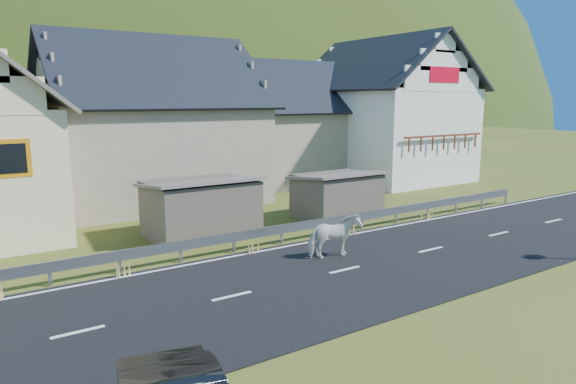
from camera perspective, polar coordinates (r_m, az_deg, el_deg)
ground at (r=16.53m, az=6.30°, el=-8.72°), size 160.00×160.00×0.00m
road at (r=16.53m, az=6.30°, el=-8.65°), size 60.00×7.00×0.04m
lane_markings at (r=16.52m, az=6.31°, el=-8.57°), size 60.00×6.60×0.01m
guardrail at (r=19.22m, az=-0.72°, el=-4.20°), size 28.10×0.09×0.75m
shed_left at (r=20.60m, az=-9.69°, el=-1.83°), size 4.30×3.30×2.40m
shed_right at (r=23.54m, az=5.44°, el=-0.47°), size 3.80×2.90×2.20m
house_stone_a at (r=28.46m, az=-15.09°, el=8.44°), size 10.80×9.80×8.90m
house_stone_b at (r=34.70m, az=-0.16°, el=8.39°), size 9.80×8.80×8.10m
house_white at (r=36.10m, az=10.63°, el=9.60°), size 8.80×10.80×9.70m
mountain at (r=194.21m, az=-28.78°, el=1.47°), size 440.00×280.00×260.00m
horse at (r=17.51m, az=5.17°, el=-4.91°), size 1.11×1.89×1.50m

